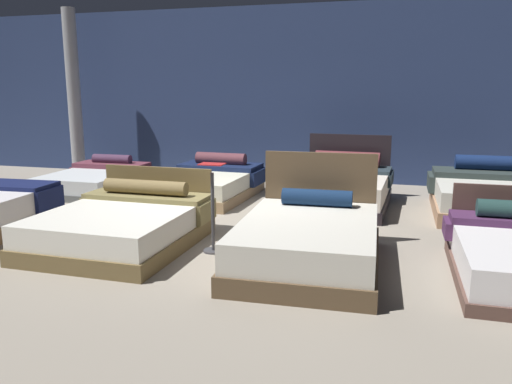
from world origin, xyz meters
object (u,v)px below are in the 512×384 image
Objects in this scene: bed_1 at (123,225)px; bed_7 at (491,197)px; price_sign at (213,218)px; bed_4 at (96,180)px; bed_5 at (208,183)px; bed_6 at (340,188)px; support_pillar at (74,94)px; bed_2 at (309,241)px.

bed_7 is at bearing 32.76° from bed_1.
bed_7 is at bearing 39.24° from price_sign.
bed_5 is at bearing 0.42° from bed_4.
bed_7 is (2.25, 0.00, -0.01)m from bed_6.
price_sign reaches higher than bed_1.
bed_4 is at bearing -179.90° from bed_7.
price_sign is at bearing -41.90° from support_pillar.
bed_4 is 2.44m from support_pillar.
support_pillar reaches higher than bed_6.
bed_4 is (-2.21, 2.85, -0.04)m from bed_1.
bed_2 is 1.09× the size of bed_4.
price_sign is (-1.14, 0.16, 0.13)m from bed_2.
price_sign is at bearing 169.85° from bed_2.
bed_1 is 1.03× the size of bed_7.
bed_2 is 1.02× the size of bed_6.
bed_5 is 3.06m from price_sign.
bed_1 is 0.97× the size of bed_2.
bed_6 is 2.25m from bed_7.
bed_6 reaches higher than price_sign.
bed_7 is at bearing 2.23° from bed_5.
bed_6 reaches higher than bed_1.
price_sign is (1.14, -2.84, 0.16)m from bed_5.
bed_4 is 0.56× the size of support_pillar.
bed_4 is at bearing 140.03° from price_sign.
bed_5 is at bearing 111.80° from price_sign.
support_pillar reaches higher than bed_5.
bed_1 reaches higher than bed_5.
support_pillar is (-1.30, 1.37, 1.55)m from bed_4.
bed_4 is at bearing 128.65° from bed_1.
price_sign is at bearing -109.62° from bed_6.
bed_6 is at bearing 87.77° from bed_2.
support_pillar is (-8.06, 1.39, 1.47)m from bed_7.
bed_1 reaches higher than bed_4.
bed_1 is at bearing -87.06° from bed_5.
support_pillar reaches higher than bed_1.
price_sign is (1.14, 0.05, 0.15)m from bed_1.
bed_2 is (2.28, -0.12, 0.02)m from bed_1.
bed_6 is at bearing -0.73° from bed_4.
bed_2 reaches higher than bed_1.
bed_6 is (2.29, -0.06, 0.04)m from bed_5.
support_pillar is (-3.52, 1.34, 1.51)m from bed_5.
support_pillar is (-4.66, 4.18, 1.35)m from price_sign.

